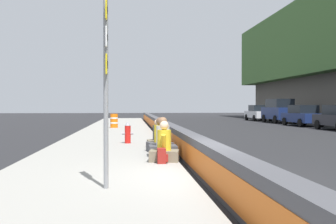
{
  "coord_description": "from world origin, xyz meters",
  "views": [
    {
      "loc": [
        -8.69,
        1.78,
        1.69
      ],
      "look_at": [
        5.77,
        0.42,
        1.44
      ],
      "focal_mm": 43.32,
      "sensor_mm": 36.0,
      "label": 1
    }
  ],
  "objects_px": {
    "fire_hydrant": "(128,132)",
    "route_sign_post": "(106,76)",
    "seated_person_foreground": "(164,149)",
    "seated_person_far": "(158,139)",
    "construction_barrel": "(114,121)",
    "parked_car_farther": "(258,113)",
    "backpack": "(162,156)",
    "parked_car_midline": "(303,115)",
    "seated_person_middle": "(163,144)",
    "seated_person_rear": "(160,141)",
    "parked_car_far": "(279,111)"
  },
  "relations": [
    {
      "from": "route_sign_post",
      "to": "parked_car_farther",
      "type": "relative_size",
      "value": 0.8
    },
    {
      "from": "backpack",
      "to": "parked_car_far",
      "type": "relative_size",
      "value": 0.08
    },
    {
      "from": "route_sign_post",
      "to": "seated_person_foreground",
      "type": "relative_size",
      "value": 3.23
    },
    {
      "from": "seated_person_middle",
      "to": "seated_person_rear",
      "type": "relative_size",
      "value": 1.04
    },
    {
      "from": "route_sign_post",
      "to": "seated_person_foreground",
      "type": "distance_m",
      "value": 4.2
    },
    {
      "from": "construction_barrel",
      "to": "route_sign_post",
      "type": "bearing_deg",
      "value": -178.18
    },
    {
      "from": "construction_barrel",
      "to": "parked_car_far",
      "type": "xyz_separation_m",
      "value": [
        9.09,
        -15.2,
        0.56
      ]
    },
    {
      "from": "seated_person_far",
      "to": "seated_person_middle",
      "type": "bearing_deg",
      "value": 179.89
    },
    {
      "from": "seated_person_foreground",
      "to": "parked_car_farther",
      "type": "xyz_separation_m",
      "value": [
        31.74,
        -12.97,
        0.37
      ]
    },
    {
      "from": "route_sign_post",
      "to": "seated_person_rear",
      "type": "bearing_deg",
      "value": -13.58
    },
    {
      "from": "route_sign_post",
      "to": "backpack",
      "type": "height_order",
      "value": "route_sign_post"
    },
    {
      "from": "seated_person_rear",
      "to": "parked_car_farther",
      "type": "relative_size",
      "value": 0.25
    },
    {
      "from": "seated_person_foreground",
      "to": "parked_car_midline",
      "type": "bearing_deg",
      "value": -32.52
    },
    {
      "from": "seated_person_far",
      "to": "parked_car_farther",
      "type": "height_order",
      "value": "parked_car_farther"
    },
    {
      "from": "fire_hydrant",
      "to": "seated_person_foreground",
      "type": "distance_m",
      "value": 5.48
    },
    {
      "from": "parked_car_midline",
      "to": "parked_car_far",
      "type": "xyz_separation_m",
      "value": [
        5.83,
        -0.25,
        0.32
      ]
    },
    {
      "from": "parked_car_midline",
      "to": "parked_car_far",
      "type": "distance_m",
      "value": 5.85
    },
    {
      "from": "seated_person_far",
      "to": "parked_car_midline",
      "type": "distance_m",
      "value": 21.02
    },
    {
      "from": "backpack",
      "to": "parked_car_midline",
      "type": "xyz_separation_m",
      "value": [
        20.66,
        -13.0,
        0.53
      ]
    },
    {
      "from": "seated_person_far",
      "to": "parked_car_midline",
      "type": "relative_size",
      "value": 0.23
    },
    {
      "from": "seated_person_far",
      "to": "parked_car_midline",
      "type": "xyz_separation_m",
      "value": [
        16.64,
        -12.84,
        0.4
      ]
    },
    {
      "from": "seated_person_middle",
      "to": "backpack",
      "type": "relative_size",
      "value": 2.96
    },
    {
      "from": "seated_person_foreground",
      "to": "construction_barrel",
      "type": "height_order",
      "value": "seated_person_foreground"
    },
    {
      "from": "route_sign_post",
      "to": "parked_car_midline",
      "type": "height_order",
      "value": "route_sign_post"
    },
    {
      "from": "construction_barrel",
      "to": "seated_person_middle",
      "type": "bearing_deg",
      "value": -172.45
    },
    {
      "from": "parked_car_farther",
      "to": "route_sign_post",
      "type": "bearing_deg",
      "value": 157.88
    },
    {
      "from": "seated_person_far",
      "to": "backpack",
      "type": "xyz_separation_m",
      "value": [
        -4.02,
        0.16,
        -0.13
      ]
    },
    {
      "from": "seated_person_middle",
      "to": "seated_person_rear",
      "type": "bearing_deg",
      "value": 0.24
    },
    {
      "from": "parked_car_midline",
      "to": "parked_car_far",
      "type": "height_order",
      "value": "parked_car_far"
    },
    {
      "from": "backpack",
      "to": "parked_car_midline",
      "type": "height_order",
      "value": "parked_car_midline"
    },
    {
      "from": "seated_person_far",
      "to": "parked_car_midline",
      "type": "height_order",
      "value": "parked_car_midline"
    },
    {
      "from": "seated_person_far",
      "to": "construction_barrel",
      "type": "bearing_deg",
      "value": 8.92
    },
    {
      "from": "route_sign_post",
      "to": "parked_car_far",
      "type": "distance_m",
      "value": 33.03
    },
    {
      "from": "seated_person_rear",
      "to": "route_sign_post",
      "type": "bearing_deg",
      "value": 166.42
    },
    {
      "from": "seated_person_middle",
      "to": "parked_car_midline",
      "type": "distance_m",
      "value": 22.99
    },
    {
      "from": "fire_hydrant",
      "to": "route_sign_post",
      "type": "bearing_deg",
      "value": 177.77
    },
    {
      "from": "seated_person_middle",
      "to": "parked_car_far",
      "type": "height_order",
      "value": "parked_car_far"
    },
    {
      "from": "seated_person_rear",
      "to": "construction_barrel",
      "type": "distance_m",
      "value": 14.75
    },
    {
      "from": "seated_person_far",
      "to": "backpack",
      "type": "relative_size",
      "value": 2.6
    },
    {
      "from": "seated_person_rear",
      "to": "parked_car_far",
      "type": "distance_m",
      "value": 27.08
    },
    {
      "from": "seated_person_foreground",
      "to": "construction_barrel",
      "type": "distance_m",
      "value": 17.12
    },
    {
      "from": "seated_person_foreground",
      "to": "seated_person_far",
      "type": "relative_size",
      "value": 1.07
    },
    {
      "from": "fire_hydrant",
      "to": "seated_person_middle",
      "type": "distance_m",
      "value": 4.34
    },
    {
      "from": "construction_barrel",
      "to": "seated_person_rear",
      "type": "bearing_deg",
      "value": -171.85
    },
    {
      "from": "backpack",
      "to": "construction_barrel",
      "type": "distance_m",
      "value": 17.51
    },
    {
      "from": "construction_barrel",
      "to": "parked_car_farther",
      "type": "relative_size",
      "value": 0.21
    },
    {
      "from": "fire_hydrant",
      "to": "parked_car_farther",
      "type": "bearing_deg",
      "value": -27.98
    },
    {
      "from": "parked_car_farther",
      "to": "fire_hydrant",
      "type": "bearing_deg",
      "value": 152.02
    },
    {
      "from": "route_sign_post",
      "to": "fire_hydrant",
      "type": "bearing_deg",
      "value": -2.23
    },
    {
      "from": "parked_car_farther",
      "to": "parked_car_far",
      "type": "bearing_deg",
      "value": -178.03
    }
  ]
}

